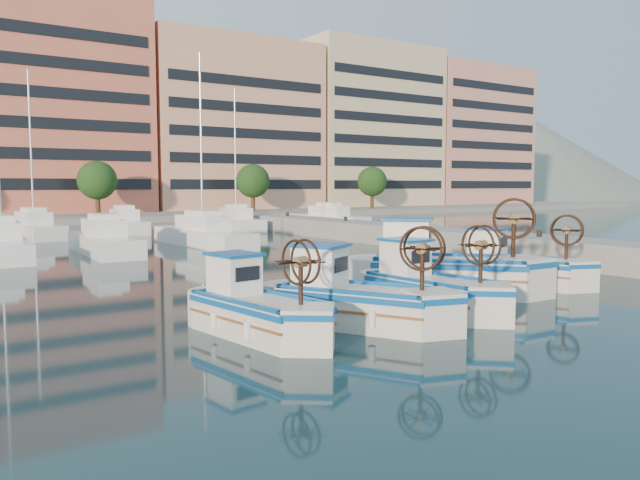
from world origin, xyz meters
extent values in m
plane|color=#183B40|center=(0.00, 0.00, 0.00)|extent=(300.00, 300.00, 0.00)
cube|color=gray|center=(13.00, 8.00, 0.60)|extent=(3.00, 60.00, 1.20)
cube|color=gray|center=(0.00, 67.00, 0.30)|extent=(180.00, 40.00, 0.60)
cube|color=#C9664E|center=(1.00, 65.00, 13.10)|extent=(22.00, 14.00, 25.00)
cube|color=black|center=(1.00, 58.00, 13.10)|extent=(20.24, 0.12, 22.50)
cube|color=tan|center=(24.00, 65.00, 11.60)|extent=(23.00, 14.00, 22.00)
cube|color=black|center=(24.00, 58.00, 11.60)|extent=(21.16, 0.12, 19.80)
cube|color=#D0B98F|center=(47.00, 65.00, 12.60)|extent=(22.00, 14.00, 24.00)
cube|color=black|center=(47.00, 58.00, 12.60)|extent=(20.24, 0.12, 21.60)
cube|color=tan|center=(69.00, 65.00, 12.10)|extent=(21.00, 14.00, 23.00)
cube|color=black|center=(69.00, 58.00, 12.10)|extent=(19.32, 0.12, 20.70)
cylinder|color=#3F2B19|center=(4.00, 53.50, 1.50)|extent=(0.50, 0.50, 3.00)
sphere|color=#21491A|center=(4.00, 53.50, 4.20)|extent=(4.00, 4.00, 4.00)
cylinder|color=#3F2B19|center=(22.00, 53.50, 1.50)|extent=(0.50, 0.50, 3.00)
sphere|color=#21491A|center=(22.00, 53.50, 4.20)|extent=(4.00, 4.00, 4.00)
cylinder|color=#3F2B19|center=(40.00, 53.50, 1.50)|extent=(0.50, 0.50, 3.00)
sphere|color=#21491A|center=(40.00, 53.50, 4.20)|extent=(4.00, 4.00, 4.00)
cone|color=slate|center=(140.00, 110.00, 0.00)|extent=(160.00, 160.00, 50.00)
cube|color=white|center=(-8.48, 21.85, 0.50)|extent=(2.63, 9.21, 1.00)
cube|color=white|center=(-3.64, 20.98, 0.50)|extent=(2.41, 8.37, 1.00)
cube|color=white|center=(2.48, 22.19, 0.50)|extent=(2.75, 9.96, 1.00)
cylinder|color=silver|center=(2.48, 22.19, 6.00)|extent=(0.12, 0.12, 11.00)
cube|color=white|center=(-5.16, 33.72, 0.50)|extent=(3.13, 7.78, 1.00)
cylinder|color=silver|center=(-5.16, 33.72, 6.00)|extent=(0.12, 0.12, 11.00)
cube|color=white|center=(1.53, 35.33, 0.50)|extent=(2.61, 7.35, 1.00)
cube|color=white|center=(9.93, 33.07, 0.50)|extent=(2.77, 7.74, 1.00)
cylinder|color=silver|center=(9.93, 33.07, 6.00)|extent=(0.12, 0.12, 11.00)
cube|color=white|center=(19.01, 32.95, 0.50)|extent=(3.36, 8.78, 1.00)
cube|color=silver|center=(-5.31, 0.04, 0.46)|extent=(2.09, 3.86, 0.92)
cube|color=#0B4C9A|center=(-5.31, 0.04, 0.81)|extent=(2.16, 3.98, 0.14)
cube|color=#1630B2|center=(-5.31, 0.04, 0.75)|extent=(1.70, 3.45, 0.05)
cube|color=white|center=(-5.46, 1.08, 1.40)|extent=(1.12, 1.26, 0.96)
cube|color=#0B4C9A|center=(-5.46, 1.08, 1.92)|extent=(1.27, 1.41, 0.07)
cylinder|color=#331E14|center=(-5.08, -1.51, 1.42)|extent=(0.10, 0.10, 1.01)
cylinder|color=brown|center=(-5.08, -1.51, 1.97)|extent=(0.31, 0.28, 0.24)
torus|color=#331E14|center=(-5.21, -1.53, 1.97)|extent=(0.21, 1.02, 1.02)
torus|color=#331E14|center=(-4.95, -1.49, 1.97)|extent=(0.21, 1.02, 1.02)
cube|color=silver|center=(-2.66, -0.43, 0.49)|extent=(3.41, 4.28, 0.99)
cube|color=#0B4C9A|center=(-2.66, -0.43, 0.87)|extent=(3.51, 4.40, 0.15)
cube|color=#1630B2|center=(-2.66, -0.43, 0.81)|extent=(2.89, 3.75, 0.06)
cube|color=white|center=(-3.21, 0.56, 1.51)|extent=(1.50, 1.57, 1.04)
cube|color=#0B4C9A|center=(-3.21, 0.56, 2.07)|extent=(1.69, 1.77, 0.08)
cylinder|color=#331E14|center=(-1.83, -1.91, 1.53)|extent=(0.11, 0.11, 1.09)
cylinder|color=brown|center=(-1.83, -1.91, 2.12)|extent=(0.39, 0.38, 0.26)
torus|color=#331E14|center=(-1.95, -1.97, 2.12)|extent=(0.60, 0.99, 1.10)
torus|color=#331E14|center=(-1.71, -1.84, 2.12)|extent=(0.60, 0.99, 1.10)
cube|color=silver|center=(0.22, -0.15, 0.48)|extent=(1.96, 3.99, 0.97)
cube|color=#0B4C9A|center=(0.22, -0.15, 0.85)|extent=(2.02, 4.11, 0.15)
cube|color=#1630B2|center=(0.22, -0.15, 0.79)|extent=(1.57, 3.58, 0.06)
cube|color=white|center=(0.13, 0.96, 1.48)|extent=(1.11, 1.28, 1.01)
cube|color=#0B4C9A|center=(0.13, 0.96, 2.03)|extent=(1.26, 1.43, 0.07)
cylinder|color=#331E14|center=(0.35, -1.80, 1.50)|extent=(0.11, 0.11, 1.07)
cylinder|color=brown|center=(0.35, -1.80, 2.08)|extent=(0.31, 0.28, 0.26)
torus|color=#331E14|center=(0.21, -1.81, 2.08)|extent=(0.15, 1.08, 1.08)
torus|color=#331E14|center=(0.49, -1.79, 2.08)|extent=(0.15, 1.08, 1.08)
cube|color=silver|center=(2.70, 1.73, 0.60)|extent=(4.83, 4.88, 1.20)
cube|color=#0B4C9A|center=(2.70, 1.73, 1.06)|extent=(4.98, 5.03, 0.18)
cube|color=#1630B2|center=(2.70, 1.73, 0.99)|extent=(4.17, 4.22, 0.07)
cube|color=white|center=(1.74, 2.71, 1.83)|extent=(1.94, 1.95, 1.26)
cube|color=#0B4C9A|center=(1.74, 2.71, 2.52)|extent=(2.18, 2.19, 0.09)
cylinder|color=#331E14|center=(4.13, 0.25, 1.87)|extent=(0.14, 0.14, 1.33)
cylinder|color=brown|center=(4.13, 0.25, 2.58)|extent=(0.49, 0.49, 0.32)
torus|color=#331E14|center=(4.01, 0.13, 2.58)|extent=(0.99, 1.02, 1.34)
torus|color=#331E14|center=(4.26, 0.37, 2.58)|extent=(0.99, 1.02, 1.34)
cube|color=silver|center=(6.13, 1.70, 0.49)|extent=(3.12, 4.26, 0.98)
cube|color=#0B4C9A|center=(6.13, 1.70, 0.86)|extent=(3.21, 4.39, 0.15)
cube|color=#1630B2|center=(6.13, 1.70, 0.80)|extent=(2.62, 3.76, 0.06)
cube|color=white|center=(5.68, 2.72, 1.49)|extent=(1.43, 1.52, 1.03)
cube|color=#0B4C9A|center=(5.68, 2.72, 2.05)|extent=(1.61, 1.71, 0.07)
cylinder|color=#331E14|center=(6.81, 0.16, 1.52)|extent=(0.11, 0.11, 1.08)
cylinder|color=brown|center=(6.81, 0.16, 2.10)|extent=(0.38, 0.36, 0.26)
torus|color=#331E14|center=(6.68, 0.10, 2.10)|extent=(0.50, 1.03, 1.09)
torus|color=#331E14|center=(6.94, 0.22, 2.10)|extent=(0.50, 1.03, 1.09)
camera|label=1|loc=(-12.23, -13.17, 3.65)|focal=35.00mm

